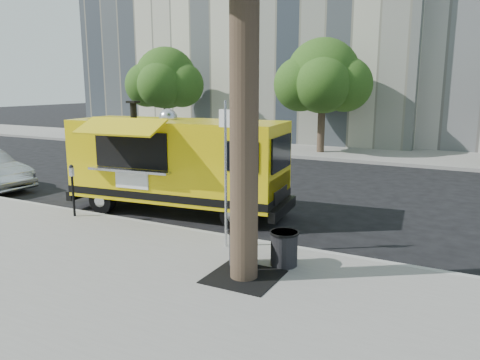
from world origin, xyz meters
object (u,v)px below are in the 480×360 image
object	(u,v)px
trash_bin_right	(284,247)
far_tree_b	(323,76)
far_tree_a	(166,78)
sign_post	(226,166)
parking_meter	(72,184)
trash_bin_left	(243,247)
food_truck	(176,162)

from	to	relation	value
trash_bin_right	far_tree_b	bearing A→B (deg)	105.30
far_tree_a	sign_post	size ratio (longest dim) A/B	1.79
sign_post	far_tree_a	bearing A→B (deg)	129.83
far_tree_b	trash_bin_right	size ratio (longest dim) A/B	8.46
parking_meter	trash_bin_left	distance (m)	5.45
parking_meter	trash_bin_left	size ratio (longest dim) A/B	2.01
trash_bin_left	parking_meter	bearing A→B (deg)	169.65
food_truck	trash_bin_right	xyz separation A→B (m)	(4.17, -2.53, -0.91)
far_tree_b	sign_post	size ratio (longest dim) A/B	1.83
sign_post	trash_bin_left	bearing A→B (deg)	-44.49
far_tree_b	parking_meter	distance (m)	14.48
trash_bin_right	far_tree_a	bearing A→B (deg)	132.37
far_tree_a	far_tree_b	world-z (taller)	far_tree_b
parking_meter	trash_bin_right	xyz separation A→B (m)	(6.01, -0.61, -0.49)
far_tree_a	parking_meter	xyz separation A→B (m)	(7.00, -13.65, -2.79)
sign_post	trash_bin_right	xyz separation A→B (m)	(1.46, -0.41, -1.35)
far_tree_b	parking_meter	size ratio (longest dim) A/B	4.12
food_truck	far_tree_b	bearing A→B (deg)	83.38
far_tree_a	parking_meter	distance (m)	15.59
parking_meter	food_truck	bearing A→B (deg)	46.18
far_tree_a	trash_bin_left	xyz separation A→B (m)	(12.34, -14.62, -3.27)
parking_meter	food_truck	size ratio (longest dim) A/B	0.21
far_tree_a	food_truck	size ratio (longest dim) A/B	0.86
far_tree_a	sign_post	world-z (taller)	far_tree_a
far_tree_a	trash_bin_right	bearing A→B (deg)	-47.63
far_tree_a	food_truck	world-z (taller)	far_tree_a
food_truck	trash_bin_right	world-z (taller)	food_truck
far_tree_b	far_tree_a	bearing A→B (deg)	-177.46
far_tree_b	food_truck	size ratio (longest dim) A/B	0.88
trash_bin_right	parking_meter	bearing A→B (deg)	174.18
trash_bin_right	sign_post	bearing A→B (deg)	164.23
far_tree_b	trash_bin_left	world-z (taller)	far_tree_b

